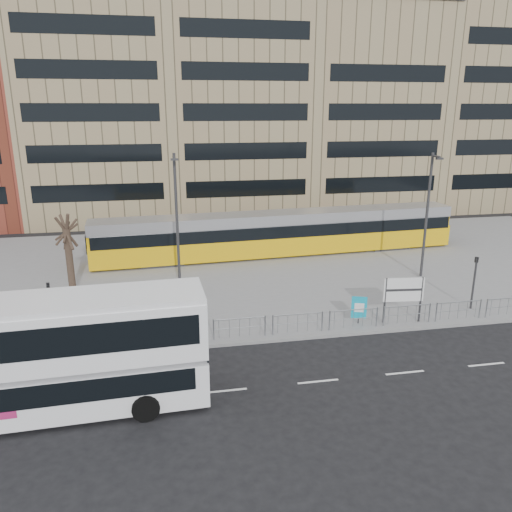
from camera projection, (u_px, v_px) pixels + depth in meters
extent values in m
plane|color=black|center=(255.00, 344.00, 24.76)|extent=(120.00, 120.00, 0.00)
cube|color=gray|center=(225.00, 268.00, 36.04)|extent=(64.00, 24.00, 0.15)
cube|color=gray|center=(255.00, 342.00, 24.79)|extent=(64.00, 0.25, 0.17)
cube|color=#8E7E5B|center=(101.00, 110.00, 51.86)|extent=(14.00, 16.00, 22.00)
cube|color=#8E7E5B|center=(234.00, 100.00, 54.03)|extent=(14.00, 16.00, 24.00)
cube|color=#8E7E5B|center=(356.00, 114.00, 56.92)|extent=(14.00, 16.00, 21.00)
cube|color=#38383D|center=(362.00, 7.00, 53.73)|extent=(14.40, 16.40, 1.20)
cube|color=#8E7E5B|center=(468.00, 105.00, 59.09)|extent=(14.00, 16.00, 23.00)
cylinder|color=#989BA1|center=(292.00, 314.00, 25.24)|extent=(32.00, 0.05, 0.05)
cylinder|color=#989BA1|center=(292.00, 323.00, 25.38)|extent=(32.00, 0.04, 0.04)
cube|color=white|center=(295.00, 384.00, 21.17)|extent=(62.00, 0.12, 0.01)
cube|color=white|center=(54.00, 386.00, 18.93)|extent=(11.65, 3.15, 1.78)
cube|color=white|center=(47.00, 333.00, 18.29)|extent=(11.65, 3.15, 2.20)
cube|color=white|center=(43.00, 304.00, 17.96)|extent=(11.64, 3.04, 0.31)
cube|color=black|center=(67.00, 375.00, 18.92)|extent=(9.55, 3.10, 0.89)
cube|color=black|center=(46.00, 328.00, 18.23)|extent=(11.02, 3.16, 1.15)
cylinder|color=black|center=(146.00, 408.00, 18.56)|extent=(1.06, 0.36, 1.05)
cylinder|color=black|center=(145.00, 372.00, 21.06)|extent=(1.06, 0.36, 1.05)
cube|color=#E1AA0C|center=(279.00, 242.00, 39.00)|extent=(28.55, 4.51, 1.62)
cube|color=black|center=(280.00, 228.00, 38.68)|extent=(28.15, 4.52, 0.91)
cube|color=#B0B0B6|center=(280.00, 217.00, 38.43)|extent=(28.54, 4.29, 0.81)
cube|color=#E1AA0C|center=(434.00, 224.00, 42.02)|extent=(1.36, 2.36, 2.64)
cube|color=#E1AA0C|center=(97.00, 246.00, 35.60)|extent=(1.36, 2.36, 2.64)
cylinder|color=#2D2D30|center=(280.00, 233.00, 38.78)|extent=(2.57, 2.57, 3.05)
cube|color=#2D2D30|center=(385.00, 243.00, 41.36)|extent=(3.20, 2.75, 0.51)
cube|color=#2D2D30|center=(162.00, 259.00, 37.05)|extent=(3.20, 2.75, 0.51)
cylinder|color=#2D2D30|center=(385.00, 301.00, 26.47)|extent=(0.11, 0.11, 2.51)
cylinder|color=#2D2D30|center=(421.00, 300.00, 26.62)|extent=(0.11, 0.11, 2.51)
cube|color=white|center=(404.00, 290.00, 26.37)|extent=(2.18, 0.31, 1.31)
cylinder|color=#2D2D30|center=(358.00, 316.00, 26.62)|extent=(0.06, 0.06, 0.81)
cube|color=#0D9EC2|center=(359.00, 307.00, 26.48)|extent=(0.79, 0.31, 1.21)
cube|color=white|center=(359.00, 308.00, 26.44)|extent=(0.48, 0.17, 0.51)
imported|color=black|center=(80.00, 303.00, 27.34)|extent=(0.57, 0.68, 1.59)
cylinder|color=#2D2D30|center=(52.00, 314.00, 24.18)|extent=(0.12, 0.12, 3.00)
imported|color=#2D2D30|center=(49.00, 293.00, 23.87)|extent=(0.21, 0.24, 1.00)
cylinder|color=#2D2D30|center=(474.00, 284.00, 28.27)|extent=(0.12, 0.12, 3.00)
imported|color=#2D2D30|center=(476.00, 265.00, 27.95)|extent=(0.21, 0.24, 1.00)
cylinder|color=#2D2D30|center=(177.00, 223.00, 30.81)|extent=(0.18, 0.18, 8.51)
cylinder|color=#2D2D30|center=(174.00, 157.00, 29.27)|extent=(0.14, 0.90, 0.14)
cube|color=#2D2D30|center=(174.00, 159.00, 28.87)|extent=(0.45, 0.20, 0.12)
cylinder|color=#2D2D30|center=(427.00, 216.00, 33.05)|extent=(0.18, 0.18, 8.33)
cylinder|color=#2D2D30|center=(436.00, 156.00, 31.53)|extent=(0.14, 0.90, 0.14)
cube|color=#2D2D30|center=(440.00, 159.00, 31.14)|extent=(0.45, 0.20, 0.12)
cylinder|color=#31211B|center=(70.00, 261.00, 30.82)|extent=(0.44, 0.44, 4.03)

